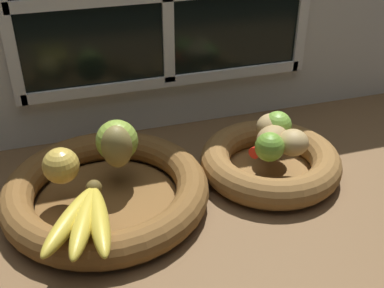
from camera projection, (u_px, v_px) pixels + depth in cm
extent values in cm
cube|color=brown|center=(208.00, 200.00, 91.53)|extent=(140.00, 90.00, 3.00)
cube|color=silver|center=(165.00, 9.00, 101.01)|extent=(140.00, 3.00, 55.00)
cube|color=white|center=(2.00, 8.00, 88.94)|extent=(2.40, 1.20, 40.40)
cube|color=white|center=(170.00, 81.00, 106.99)|extent=(64.00, 1.20, 2.40)
cylinder|color=brown|center=(108.00, 201.00, 88.06)|extent=(26.05, 26.05, 1.00)
torus|color=brown|center=(106.00, 191.00, 86.77)|extent=(37.74, 37.74, 5.98)
cylinder|color=brown|center=(269.00, 171.00, 96.51)|extent=(18.20, 18.20, 1.00)
torus|color=brown|center=(270.00, 161.00, 95.22)|extent=(28.17, 28.17, 5.98)
sphere|color=gold|center=(61.00, 166.00, 82.63)|extent=(6.45, 6.45, 6.45)
sphere|color=#8CAD3D|center=(117.00, 141.00, 88.39)|extent=(7.95, 7.95, 7.95)
ellipsoid|color=olive|center=(117.00, 147.00, 86.27)|extent=(6.82, 6.95, 8.32)
ellipsoid|color=gold|center=(70.00, 220.00, 72.86)|extent=(11.72, 16.09, 3.08)
ellipsoid|color=gold|center=(84.00, 221.00, 72.62)|extent=(8.01, 17.23, 3.08)
ellipsoid|color=gold|center=(99.00, 220.00, 72.88)|extent=(3.75, 17.19, 3.08)
sphere|color=brown|center=(94.00, 188.00, 79.93)|extent=(2.77, 2.77, 2.77)
ellipsoid|color=tan|center=(272.00, 126.00, 96.03)|extent=(7.25, 6.74, 5.18)
ellipsoid|color=#A38451|center=(272.00, 138.00, 92.46)|extent=(9.07, 8.58, 4.67)
ellipsoid|color=tan|center=(293.00, 142.00, 90.75)|extent=(7.43, 7.33, 5.04)
sphere|color=#6B9E33|center=(270.00, 147.00, 88.77)|extent=(5.60, 5.60, 5.60)
sphere|color=#7AAD3D|center=(277.00, 125.00, 95.72)|extent=(5.80, 5.80, 5.80)
cone|color=red|center=(269.00, 142.00, 93.49)|extent=(10.54, 7.79, 2.32)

